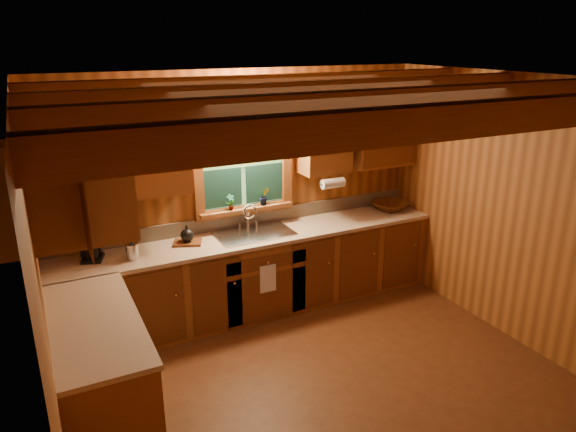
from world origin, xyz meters
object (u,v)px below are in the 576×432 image
at_px(wicker_basket, 390,206).
at_px(cutting_board, 188,242).
at_px(sink, 254,238).
at_px(coffee_maker, 91,243).

bearing_deg(wicker_basket, cutting_board, 179.37).
bearing_deg(sink, coffee_maker, 177.09).
bearing_deg(coffee_maker, wicker_basket, 16.86).
distance_m(coffee_maker, cutting_board, 0.93).
distance_m(sink, wicker_basket, 1.80).
relative_size(coffee_maker, wicker_basket, 0.79).
xyz_separation_m(cutting_board, wicker_basket, (2.52, -0.03, 0.04)).
relative_size(sink, wicker_basket, 2.00).
distance_m(sink, coffee_maker, 1.65).
height_order(coffee_maker, cutting_board, coffee_maker).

